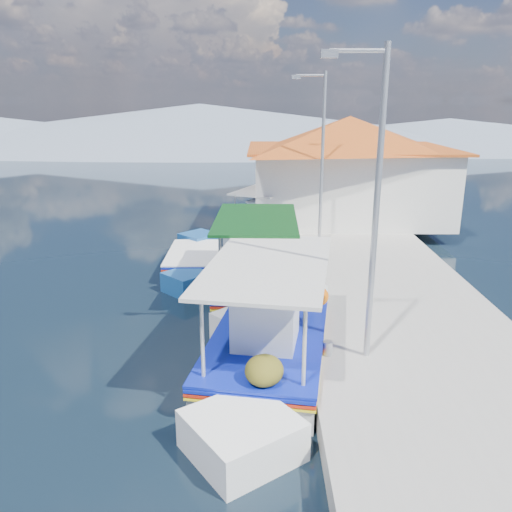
{
  "coord_description": "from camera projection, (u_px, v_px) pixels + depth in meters",
  "views": [
    {
      "loc": [
        2.43,
        -7.5,
        5.52
      ],
      "look_at": [
        2.28,
        6.36,
        1.3
      ],
      "focal_mm": 35.85,
      "sensor_mm": 36.0,
      "label": 1
    }
  ],
  "objects": [
    {
      "name": "ground",
      "position": [
        120.0,
        435.0,
        8.8
      ],
      "size": [
        160.0,
        160.0,
        0.0
      ],
      "primitive_type": "plane",
      "color": "black",
      "rests_on": "ground"
    },
    {
      "name": "quay",
      "position": [
        384.0,
        296.0,
        14.41
      ],
      "size": [
        5.0,
        44.0,
        0.5
      ],
      "primitive_type": "cube",
      "color": "#9C9892",
      "rests_on": "ground"
    },
    {
      "name": "bollards",
      "position": [
        313.0,
        292.0,
        13.6
      ],
      "size": [
        0.2,
        17.2,
        0.3
      ],
      "color": "#A5A8AD",
      "rests_on": "quay"
    },
    {
      "name": "main_caique",
      "position": [
        267.0,
        344.0,
        10.96
      ],
      "size": [
        3.15,
        7.93,
        2.64
      ],
      "rotation": [
        0.0,
        0.0,
        0.16
      ],
      "color": "white",
      "rests_on": "ground"
    },
    {
      "name": "caique_green_canopy",
      "position": [
        256.0,
        287.0,
        14.66
      ],
      "size": [
        2.29,
        7.28,
        2.72
      ],
      "rotation": [
        0.0,
        0.0,
        0.02
      ],
      "color": "white",
      "rests_on": "ground"
    },
    {
      "name": "caique_blue_hull",
      "position": [
        194.0,
        262.0,
        17.31
      ],
      "size": [
        1.74,
        5.64,
        1.0
      ],
      "rotation": [
        0.0,
        0.0,
        -0.02
      ],
      "color": "navy",
      "rests_on": "ground"
    },
    {
      "name": "caique_far",
      "position": [
        265.0,
        226.0,
        21.81
      ],
      "size": [
        3.46,
        5.76,
        2.2
      ],
      "rotation": [
        0.0,
        0.0,
        0.41
      ],
      "color": "white",
      "rests_on": "ground"
    },
    {
      "name": "harbor_building",
      "position": [
        348.0,
        166.0,
        22.28
      ],
      "size": [
        10.49,
        10.49,
        4.4
      ],
      "color": "silver",
      "rests_on": "quay"
    },
    {
      "name": "lamp_post_near",
      "position": [
        372.0,
        194.0,
        9.55
      ],
      "size": [
        1.21,
        0.14,
        6.0
      ],
      "color": "#A5A8AD",
      "rests_on": "quay"
    },
    {
      "name": "lamp_post_far",
      "position": [
        320.0,
        150.0,
        18.16
      ],
      "size": [
        1.21,
        0.14,
        6.0
      ],
      "color": "#A5A8AD",
      "rests_on": "quay"
    },
    {
      "name": "mountain_ridge",
      "position": [
        296.0,
        131.0,
        61.71
      ],
      "size": [
        171.4,
        96.0,
        5.5
      ],
      "color": "slate",
      "rests_on": "ground"
    }
  ]
}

